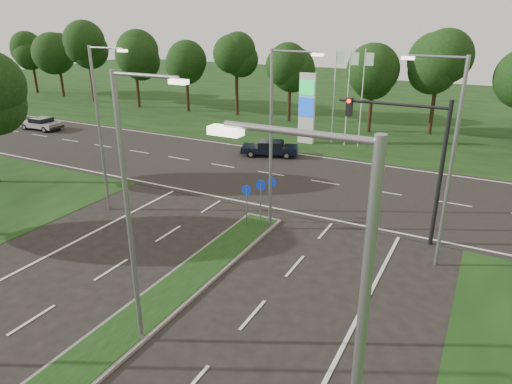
% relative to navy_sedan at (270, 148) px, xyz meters
% --- Properties ---
extents(verge_far, '(160.00, 50.00, 0.02)m').
position_rel_navy_sedan_xyz_m(verge_far, '(5.04, 26.99, -0.65)').
color(verge_far, black).
rests_on(verge_far, ground).
extents(cross_road, '(160.00, 12.00, 0.02)m').
position_rel_navy_sedan_xyz_m(cross_road, '(5.04, -4.01, -0.65)').
color(cross_road, black).
rests_on(cross_road, ground).
extents(median_kerb, '(2.00, 26.00, 0.12)m').
position_rel_navy_sedan_xyz_m(median_kerb, '(5.04, -24.01, -0.59)').
color(median_kerb, slate).
rests_on(median_kerb, ground).
extents(streetlight_median_near, '(2.53, 0.22, 9.00)m').
position_rel_navy_sedan_xyz_m(streetlight_median_near, '(6.04, -22.01, 4.43)').
color(streetlight_median_near, gray).
rests_on(streetlight_median_near, ground).
extents(streetlight_median_far, '(2.53, 0.22, 9.00)m').
position_rel_navy_sedan_xyz_m(streetlight_median_far, '(6.04, -12.01, 4.43)').
color(streetlight_median_far, gray).
rests_on(streetlight_median_far, ground).
extents(streetlight_left_far, '(2.53, 0.22, 9.00)m').
position_rel_navy_sedan_xyz_m(streetlight_left_far, '(-3.26, -14.01, 4.43)').
color(streetlight_left_far, gray).
rests_on(streetlight_left_far, ground).
extents(streetlight_right_far, '(2.53, 0.22, 9.00)m').
position_rel_navy_sedan_xyz_m(streetlight_right_far, '(13.83, -12.01, 4.43)').
color(streetlight_right_far, gray).
rests_on(streetlight_right_far, ground).
extents(streetlight_right_near, '(2.53, 0.22, 9.00)m').
position_rel_navy_sedan_xyz_m(streetlight_right_near, '(13.83, -26.01, 4.43)').
color(streetlight_right_near, gray).
rests_on(streetlight_right_near, ground).
extents(traffic_signal, '(5.10, 0.42, 7.00)m').
position_rel_navy_sedan_xyz_m(traffic_signal, '(12.22, -10.01, 4.01)').
color(traffic_signal, black).
rests_on(traffic_signal, ground).
extents(median_signs, '(1.16, 1.76, 2.38)m').
position_rel_navy_sedan_xyz_m(median_signs, '(5.04, -11.61, 1.07)').
color(median_signs, gray).
rests_on(median_signs, ground).
extents(gas_pylon, '(5.80, 1.26, 8.00)m').
position_rel_navy_sedan_xyz_m(gas_pylon, '(1.25, 5.04, 2.55)').
color(gas_pylon, silver).
rests_on(gas_pylon, ground).
extents(treeline_far, '(6.00, 6.00, 9.90)m').
position_rel_navy_sedan_xyz_m(treeline_far, '(5.14, 11.92, 6.18)').
color(treeline_far, black).
rests_on(treeline_far, ground).
extents(navy_sedan, '(4.72, 3.16, 1.20)m').
position_rel_navy_sedan_xyz_m(navy_sedan, '(0.00, 0.00, 0.00)').
color(navy_sedan, black).
rests_on(navy_sedan, ground).
extents(far_car_a, '(4.25, 1.96, 1.21)m').
position_rel_navy_sedan_xyz_m(far_car_a, '(-23.73, -2.29, 0.00)').
color(far_car_a, '#A2A2A2').
rests_on(far_car_a, ground).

